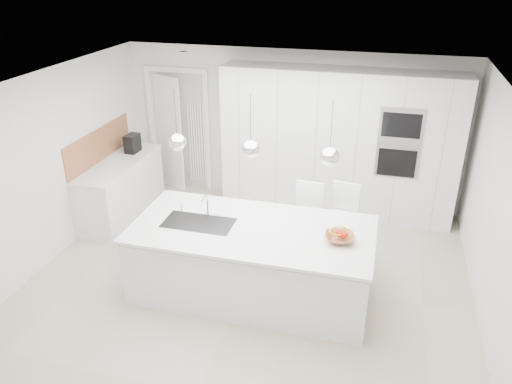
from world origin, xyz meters
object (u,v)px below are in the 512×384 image
(fruit_bowl, at_px, (339,238))
(bar_stool_left, at_px, (306,228))
(bar_stool_right, at_px, (343,228))
(espresso_machine, at_px, (132,143))
(island_base, at_px, (251,264))

(fruit_bowl, xyz_separation_m, bar_stool_left, (-0.49, 0.77, -0.36))
(bar_stool_left, height_order, bar_stool_right, bar_stool_left)
(espresso_machine, bearing_deg, bar_stool_right, -14.96)
(island_base, height_order, bar_stool_left, bar_stool_left)
(fruit_bowl, distance_m, espresso_machine, 4.05)
(island_base, bearing_deg, espresso_machine, 142.15)
(bar_stool_right, bearing_deg, island_base, -128.87)
(fruit_bowl, bearing_deg, espresso_machine, 151.17)
(island_base, distance_m, espresso_machine, 3.26)
(island_base, height_order, fruit_bowl, fruit_bowl)
(island_base, bearing_deg, bar_stool_left, 55.99)
(fruit_bowl, xyz_separation_m, espresso_machine, (-3.55, 1.95, 0.11))
(island_base, distance_m, bar_stool_right, 1.35)
(espresso_machine, height_order, bar_stool_right, espresso_machine)
(island_base, relative_size, fruit_bowl, 8.48)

